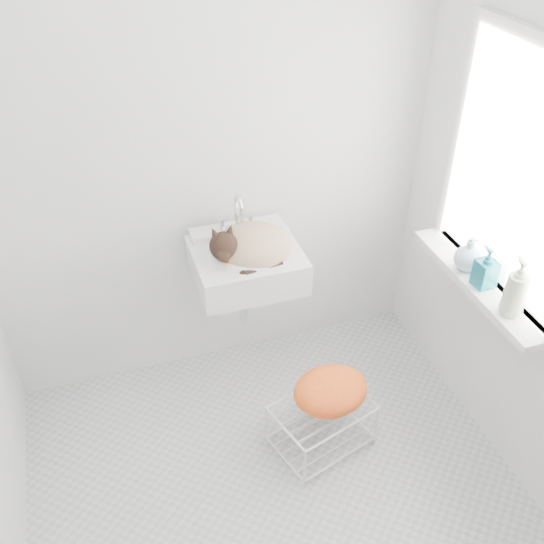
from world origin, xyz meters
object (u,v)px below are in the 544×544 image
object	(u,v)px
cat	(250,245)
bottle_b	(482,285)
bottle_a	(509,313)
wire_rack	(322,423)
bottle_c	(466,268)
sink	(246,251)

from	to	relation	value
cat	bottle_b	xyz separation A→B (m)	(0.90, -0.56, -0.04)
cat	bottle_a	world-z (taller)	cat
cat	wire_rack	xyz separation A→B (m)	(0.19, -0.52, -0.74)
wire_rack	bottle_a	size ratio (longest dim) A/B	1.99
cat	wire_rack	distance (m)	0.93
bottle_b	bottle_c	xyz separation A→B (m)	(0.00, 0.13, 0.00)
cat	bottle_a	bearing A→B (deg)	-33.69
sink	cat	distance (m)	0.04
wire_rack	bottle_b	xyz separation A→B (m)	(0.71, -0.04, 0.70)
bottle_a	cat	bearing A→B (deg)	139.64
sink	wire_rack	xyz separation A→B (m)	(0.20, -0.54, -0.70)
cat	wire_rack	size ratio (longest dim) A/B	0.95
cat	bottle_a	size ratio (longest dim) A/B	1.89
bottle_a	bottle_c	size ratio (longest dim) A/B	1.35
cat	bottle_b	world-z (taller)	cat
sink	bottle_c	xyz separation A→B (m)	(0.91, -0.45, 0.00)
wire_rack	bottle_b	bearing A→B (deg)	-3.37
sink	cat	bearing A→B (deg)	-49.79
sink	bottle_a	world-z (taller)	bottle_a
sink	wire_rack	distance (m)	0.91
wire_rack	bottle_b	distance (m)	1.00
cat	bottle_b	bearing A→B (deg)	-25.50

